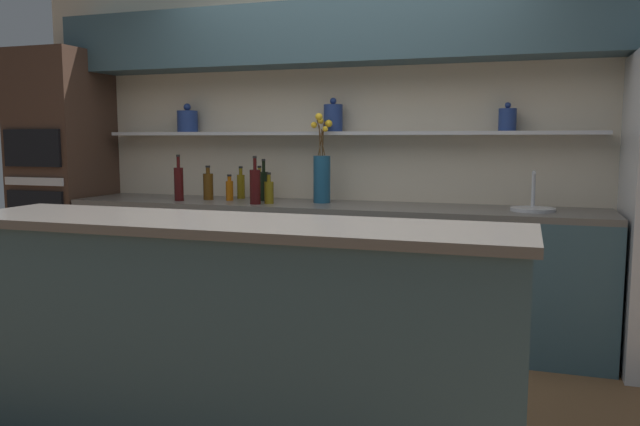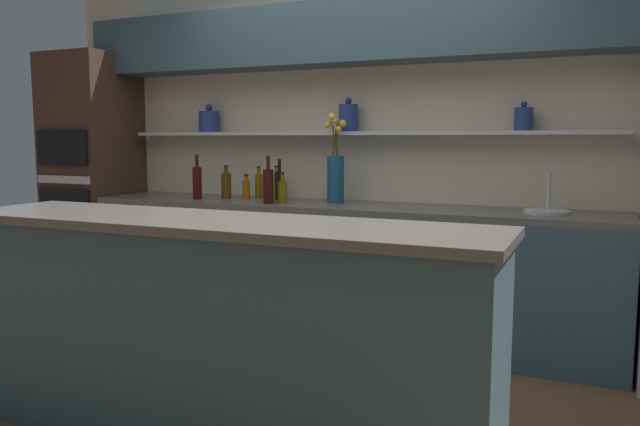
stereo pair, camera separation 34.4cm
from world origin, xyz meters
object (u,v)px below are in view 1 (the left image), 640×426
(oven_tower, at_px, (64,182))
(bottle_wine_3, at_px, (264,185))
(bottle_wine_0, at_px, (179,183))
(bottle_oil_1, at_px, (241,186))
(bottle_sauce_5, at_px, (230,190))
(bottle_spirit_4, at_px, (208,186))
(flower_vase, at_px, (322,174))
(bottle_oil_6, at_px, (269,192))
(sink_fixture, at_px, (533,207))
(bottle_wine_7, at_px, (255,186))
(bottle_oil_2, at_px, (260,186))

(oven_tower, distance_m, bottle_wine_3, 1.71)
(bottle_wine_0, bearing_deg, oven_tower, 173.94)
(bottle_wine_0, distance_m, bottle_oil_1, 0.46)
(bottle_oil_1, bearing_deg, bottle_sauce_5, -94.65)
(bottle_wine_3, relative_size, bottle_sauce_5, 1.59)
(bottle_wine_0, bearing_deg, bottle_spirit_4, 39.56)
(oven_tower, xyz_separation_m, flower_vase, (2.15, 0.07, 0.10))
(flower_vase, distance_m, bottle_oil_1, 0.69)
(bottle_spirit_4, distance_m, bottle_oil_6, 0.55)
(bottle_sauce_5, bearing_deg, bottle_oil_6, -17.96)
(bottle_wine_0, height_order, bottle_spirit_4, bottle_wine_0)
(bottle_oil_1, bearing_deg, bottle_wine_3, -22.60)
(bottle_oil_1, xyz_separation_m, bottle_wine_3, (0.23, -0.10, 0.01))
(oven_tower, xyz_separation_m, sink_fixture, (3.57, 0.01, -0.08))
(flower_vase, distance_m, bottle_spirit_4, 0.87)
(flower_vase, relative_size, bottle_spirit_4, 2.47)
(bottle_oil_1, distance_m, bottle_oil_6, 0.45)
(oven_tower, height_order, flower_vase, oven_tower)
(sink_fixture, bearing_deg, bottle_wine_7, -174.22)
(bottle_spirit_4, xyz_separation_m, bottle_sauce_5, (0.18, -0.00, -0.02))
(bottle_oil_1, xyz_separation_m, bottle_oil_6, (0.35, -0.28, -0.01))
(bottle_oil_1, relative_size, bottle_sauce_5, 1.27)
(oven_tower, bearing_deg, bottle_sauce_5, 0.55)
(bottle_wine_0, xyz_separation_m, bottle_oil_2, (0.52, 0.28, -0.03))
(flower_vase, xyz_separation_m, bottle_wine_0, (-1.03, -0.19, -0.08))
(bottle_wine_0, relative_size, bottle_spirit_4, 1.33)
(oven_tower, height_order, bottle_oil_6, oven_tower)
(bottle_oil_6, bearing_deg, bottle_sauce_5, 162.04)
(sink_fixture, distance_m, bottle_oil_1, 2.10)
(flower_vase, xyz_separation_m, sink_fixture, (1.41, -0.06, -0.18))
(bottle_oil_2, relative_size, bottle_spirit_4, 0.99)
(sink_fixture, relative_size, bottle_wine_7, 0.82)
(sink_fixture, distance_m, bottle_oil_6, 1.75)
(oven_tower, height_order, bottle_spirit_4, oven_tower)
(bottle_oil_2, xyz_separation_m, bottle_wine_7, (0.11, -0.33, 0.03))
(oven_tower, distance_m, bottle_spirit_4, 1.29)
(sink_fixture, bearing_deg, bottle_wine_0, -176.91)
(bottle_wine_0, xyz_separation_m, bottle_oil_6, (0.70, 0.02, -0.04))
(bottle_oil_6, bearing_deg, flower_vase, 28.03)
(bottle_spirit_4, relative_size, bottle_wine_7, 0.76)
(bottle_wine_3, bearing_deg, bottle_wine_0, -160.87)
(oven_tower, xyz_separation_m, bottle_oil_6, (1.82, -0.10, -0.02))
(bottle_wine_7, bearing_deg, bottle_oil_2, 108.80)
(bottle_wine_0, bearing_deg, bottle_wine_7, -4.72)
(bottle_oil_1, xyz_separation_m, bottle_sauce_5, (-0.01, -0.16, -0.02))
(oven_tower, bearing_deg, sink_fixture, 0.20)
(bottle_wine_0, height_order, bottle_wine_7, bottle_wine_0)
(bottle_wine_7, bearing_deg, bottle_oil_6, 42.71)
(bottle_wine_3, xyz_separation_m, bottle_spirit_4, (-0.42, -0.07, -0.01))
(flower_vase, relative_size, bottle_oil_6, 2.88)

